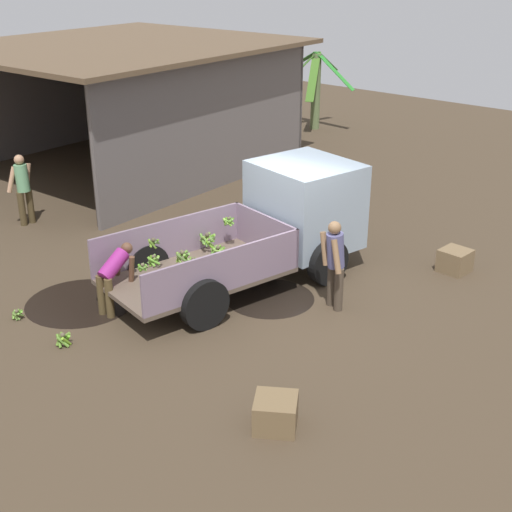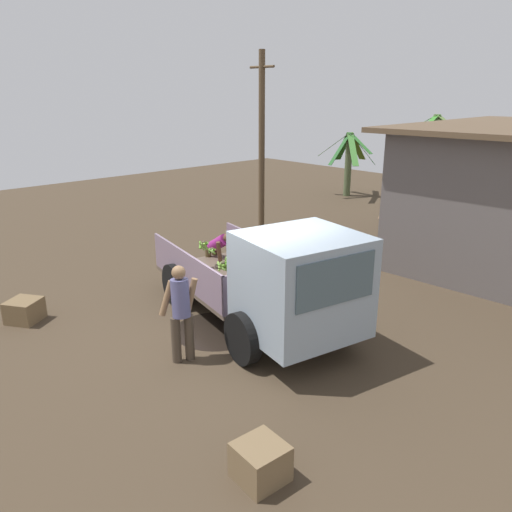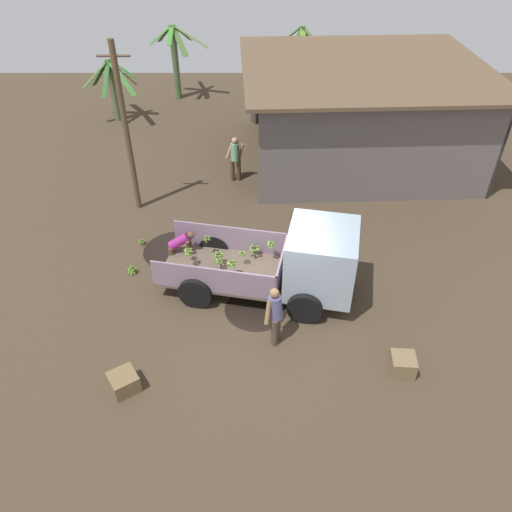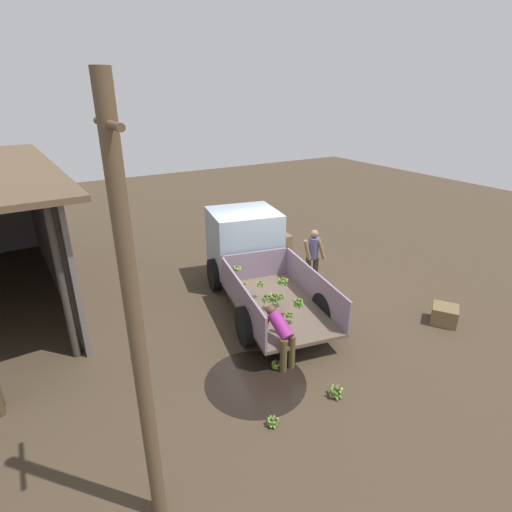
{
  "view_description": "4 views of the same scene",
  "coord_description": "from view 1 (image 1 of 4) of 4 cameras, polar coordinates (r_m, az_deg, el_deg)",
  "views": [
    {
      "loc": [
        -9.42,
        -7.67,
        5.86
      ],
      "look_at": [
        -0.94,
        -0.35,
        0.98
      ],
      "focal_mm": 50.0,
      "sensor_mm": 36.0,
      "label": 1
    },
    {
      "loc": [
        6.12,
        -5.51,
        4.23
      ],
      "look_at": [
        0.03,
        0.17,
        1.48
      ],
      "focal_mm": 35.0,
      "sensor_mm": 36.0,
      "label": 2
    },
    {
      "loc": [
        -0.51,
        -9.52,
        9.0
      ],
      "look_at": [
        -0.51,
        0.48,
        1.1
      ],
      "focal_mm": 35.0,
      "sensor_mm": 36.0,
      "label": 3
    },
    {
      "loc": [
        -8.11,
        5.26,
        5.13
      ],
      "look_at": [
        -0.23,
        0.56,
        1.32
      ],
      "focal_mm": 28.0,
      "sensor_mm": 36.0,
      "label": 4
    }
  ],
  "objects": [
    {
      "name": "warehouse_shed",
      "position": [
        21.01,
        -9.65,
        14.13
      ],
      "size": [
        8.97,
        8.02,
        3.46
      ],
      "rotation": [
        0.0,
        0.0,
        0.05
      ],
      "color": "#625B59",
      "rests_on": "ground"
    },
    {
      "name": "mud_patch_0",
      "position": [
        12.95,
        1.13,
        -3.39
      ],
      "size": [
        1.61,
        1.61,
        0.01
      ],
      "primitive_type": "cylinder",
      "color": "black",
      "rests_on": "ground"
    },
    {
      "name": "person_worker_loading",
      "position": [
        12.46,
        -11.34,
        -1.42
      ],
      "size": [
        0.75,
        0.56,
        1.17
      ],
      "rotation": [
        0.0,
        0.0,
        0.07
      ],
      "color": "brown",
      "rests_on": "ground"
    },
    {
      "name": "cargo_truck",
      "position": [
        13.67,
        2.49,
        3.14
      ],
      "size": [
        5.26,
        2.82,
        2.09
      ],
      "rotation": [
        0.0,
        0.0,
        -0.2
      ],
      "color": "brown",
      "rests_on": "ground"
    },
    {
      "name": "person_foreground_visitor",
      "position": [
        12.3,
        6.32,
        -0.38
      ],
      "size": [
        0.5,
        0.64,
        1.63
      ],
      "rotation": [
        0.0,
        0.0,
        2.77
      ],
      "color": "#483C2F",
      "rests_on": "ground"
    },
    {
      "name": "wooden_crate_0",
      "position": [
        9.62,
        1.58,
        -12.44
      ],
      "size": [
        0.78,
        0.78,
        0.43
      ],
      "primitive_type": "cube",
      "rotation": [
        0.0,
        0.0,
        5.3
      ],
      "color": "brown",
      "rests_on": "ground"
    },
    {
      "name": "wooden_crate_1",
      "position": [
        14.45,
        15.62,
        -0.36
      ],
      "size": [
        0.57,
        0.57,
        0.45
      ],
      "primitive_type": "cube",
      "rotation": [
        0.0,
        0.0,
        3.07
      ],
      "color": "brown",
      "rests_on": "ground"
    },
    {
      "name": "banana_bunch_on_ground_0",
      "position": [
        12.87,
        -18.55,
        -4.41
      ],
      "size": [
        0.21,
        0.21,
        0.18
      ],
      "color": "brown",
      "rests_on": "ground"
    },
    {
      "name": "mud_patch_1",
      "position": [
        13.17,
        -13.86,
        -3.62
      ],
      "size": [
        1.95,
        1.95,
        0.01
      ],
      "primitive_type": "cylinder",
      "color": "black",
      "rests_on": "ground"
    },
    {
      "name": "ground",
      "position": [
        13.49,
        1.46,
        -2.24
      ],
      "size": [
        36.0,
        36.0,
        0.0
      ],
      "primitive_type": "plane",
      "color": "#423425"
    },
    {
      "name": "person_bystander_near_shed",
      "position": [
        16.96,
        -18.15,
        5.34
      ],
      "size": [
        0.66,
        0.32,
        1.63
      ],
      "rotation": [
        0.0,
        0.0,
        1.6
      ],
      "color": "#493B22",
      "rests_on": "ground"
    },
    {
      "name": "banana_bunch_on_ground_2",
      "position": [
        12.79,
        -11.93,
        -3.81
      ],
      "size": [
        0.2,
        0.2,
        0.18
      ],
      "color": "#49422F",
      "rests_on": "ground"
    },
    {
      "name": "banana_bunch_on_ground_1",
      "position": [
        11.82,
        -15.17,
        -6.43
      ],
      "size": [
        0.28,
        0.28,
        0.24
      ],
      "color": "brown",
      "rests_on": "ground"
    },
    {
      "name": "banana_palm_3",
      "position": [
        25.14,
        4.81,
        13.21
      ],
      "size": [
        2.19,
        2.58,
        2.62
      ],
      "color": "#647848",
      "rests_on": "ground"
    }
  ]
}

